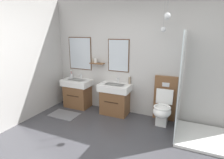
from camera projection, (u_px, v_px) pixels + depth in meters
wall_back at (136, 57)px, 4.16m from camera, size 4.42×0.66×2.70m
bath_mat at (64, 115)px, 4.33m from camera, size 0.68×0.44×0.01m
vanity_sink_left at (78, 92)px, 4.75m from camera, size 0.74×0.48×0.73m
tap_on_left_sink at (81, 75)px, 4.80m from camera, size 0.03×0.13×0.11m
vanity_sink_right at (115, 98)px, 4.33m from camera, size 0.74×0.48×0.73m
tap_on_right_sink at (118, 80)px, 4.38m from camera, size 0.03×0.13×0.11m
toilet at (163, 106)px, 3.89m from camera, size 0.48×0.62×1.00m
toothbrush_cup at (71, 75)px, 4.91m from camera, size 0.07×0.07×0.20m
soap_dispenser at (130, 80)px, 4.25m from camera, size 0.06×0.06×0.20m
shower_tray at (194, 116)px, 3.34m from camera, size 0.93×0.98×1.95m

